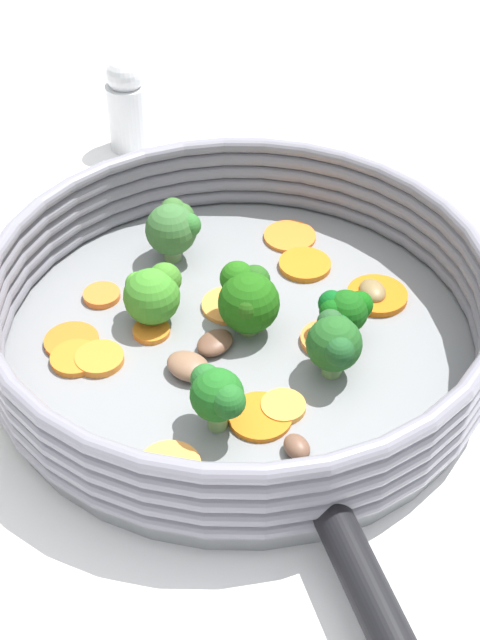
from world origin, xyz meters
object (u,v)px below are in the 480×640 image
carrot_slice_6 (151,331)px  mushroom_piece_0 (217,345)px  broccoli_floret_1 (344,311)px  mushroom_piece_1 (297,447)px  carrot_slice_1 (283,406)px  carrot_slice_10 (260,417)px  salt_shaker (127,104)px  broccoli_floret_3 (153,293)px  broccoli_floret_2 (335,342)px  mushroom_piece_2 (188,366)px  carrot_slice_5 (102,295)px  broccoli_floret_0 (174,227)px  carrot_slice_7 (169,466)px  broccoli_floret_5 (218,395)px  carrot_slice_3 (72,341)px  carrot_slice_8 (377,296)px  carrot_slice_0 (305,265)px  carrot_slice_4 (328,340)px  skillet (240,343)px  broccoli_floret_4 (245,297)px  carrot_slice_9 (100,359)px  mushroom_piece_3 (372,291)px  carrot_slice_2 (290,237)px  carrot_slice_11 (76,358)px

carrot_slice_6 → mushroom_piece_0: mushroom_piece_0 is taller
broccoli_floret_1 → mushroom_piece_1: broccoli_floret_1 is taller
carrot_slice_1 → carrot_slice_10: (-0.00, -0.02, -0.00)m
salt_shaker → broccoli_floret_3: bearing=-29.2°
broccoli_floret_2 → mushroom_piece_2: broccoli_floret_2 is taller
carrot_slice_5 → broccoli_floret_0: size_ratio=0.58×
carrot_slice_7 → broccoli_floret_5: broccoli_floret_5 is taller
broccoli_floret_0 → salt_shaker: 0.21m
carrot_slice_3 → carrot_slice_8: carrot_slice_8 is taller
carrot_slice_5 → broccoli_floret_1: 0.19m
carrot_slice_0 → mushroom_piece_0: 0.12m
carrot_slice_0 → broccoli_floret_1: size_ratio=1.01×
carrot_slice_4 → carrot_slice_3: bearing=-127.9°
skillet → carrot_slice_6: 0.07m
skillet → broccoli_floret_4: size_ratio=6.94×
mushroom_piece_0 → mushroom_piece_1: bearing=-9.8°
skillet → salt_shaker: 0.33m
broccoli_floret_2 → carrot_slice_10: bearing=-87.6°
broccoli_floret_0 → mushroom_piece_2: bearing=-31.3°
carrot_slice_9 → mushroom_piece_0: (0.04, 0.07, 0.00)m
carrot_slice_3 → carrot_slice_7: 0.14m
carrot_slice_8 → broccoli_floret_1: size_ratio=1.12×
carrot_slice_5 → carrot_slice_10: 0.18m
carrot_slice_0 → carrot_slice_4: size_ratio=1.05×
mushroom_piece_2 → salt_shaker: 0.35m
carrot_slice_4 → carrot_slice_5: size_ratio=1.39×
carrot_slice_1 → mushroom_piece_0: 0.07m
carrot_slice_4 → mushroom_piece_3: size_ratio=1.49×
carrot_slice_2 → carrot_slice_9: 0.21m
skillet → broccoli_floret_5: bearing=-47.4°
broccoli_floret_3 → mushroom_piece_1: broccoli_floret_3 is taller
carrot_slice_2 → carrot_slice_5: (-0.03, -0.17, 0.00)m
skillet → mushroom_piece_3: mushroom_piece_3 is taller
broccoli_floret_3 → mushroom_piece_2: 0.07m
carrot_slice_9 → mushroom_piece_0: 0.09m
carrot_slice_11 → broccoli_floret_4: bearing=68.8°
broccoli_floret_2 → broccoli_floret_4: 0.08m
broccoli_floret_5 → salt_shaker: bearing=155.4°
carrot_slice_3 → broccoli_floret_0: 0.13m
carrot_slice_1 → salt_shaker: salt_shaker is taller
carrot_slice_3 → broccoli_floret_4: broccoli_floret_4 is taller
mushroom_piece_2 → carrot_slice_4: bearing=69.6°
carrot_slice_5 → carrot_slice_10: size_ratio=0.66×
carrot_slice_8 → mushroom_piece_1: 0.17m
broccoli_floret_1 → mushroom_piece_3: (-0.02, 0.05, -0.02)m
carrot_slice_11 → mushroom_piece_0: mushroom_piece_0 is taller
carrot_slice_8 → carrot_slice_10: (0.04, -0.15, -0.00)m
broccoli_floret_3 → carrot_slice_6: bearing=-43.5°
carrot_slice_2 → broccoli_floret_5: size_ratio=0.93×
carrot_slice_2 → carrot_slice_6: (0.03, -0.16, 0.00)m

